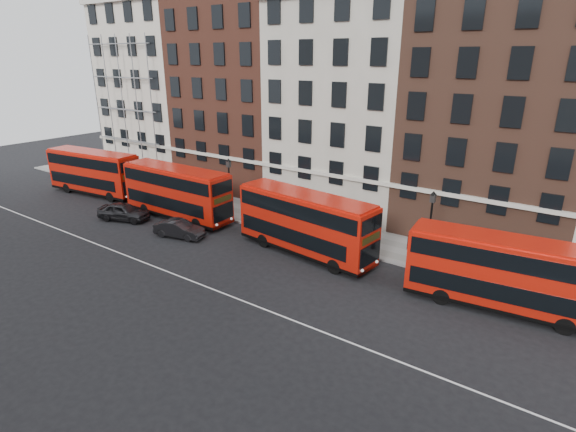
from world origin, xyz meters
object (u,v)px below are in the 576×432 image
Objects in this scene: bus_d at (502,272)px; car_rear at (124,212)px; bus_a at (93,171)px; bus_b at (176,191)px; car_front at (179,229)px; bus_c at (305,222)px.

car_rear is at bearing 179.93° from bus_d.
bus_a is 1.05× the size of bus_d.
bus_b is 2.64× the size of car_front.
bus_c is 17.39m from car_rear.
bus_c reaches higher than bus_d.
car_rear reaches higher than car_front.
bus_a is at bearing 179.79° from bus_b.
bus_c is (26.21, 0.01, 0.03)m from bus_a.
bus_c is at bearing -0.21° from bus_b.
car_front is at bearing -155.95° from bus_c.
car_front is (3.60, -3.10, -1.80)m from bus_b.
bus_a is at bearing -173.20° from bus_c.
bus_c is at bearing -6.57° from bus_a.
bus_c reaches higher than car_front.
car_rear is 7.03m from car_front.
bus_a is at bearing 66.30° from car_front.
bus_c reaches higher than bus_a.
car_rear is at bearing -162.46° from bus_c.
car_rear is (9.21, -3.22, -1.66)m from bus_a.
bus_c is at bearing 173.81° from bus_d.
bus_b reaches higher than car_rear.
bus_a is 12.64m from bus_b.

